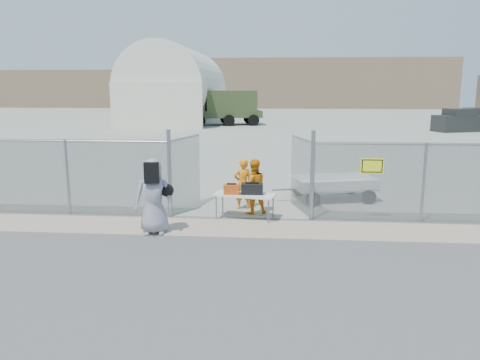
# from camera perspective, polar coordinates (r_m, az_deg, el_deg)

# --- Properties ---
(ground) EXTENTS (160.00, 160.00, 0.00)m
(ground) POSITION_cam_1_polar(r_m,az_deg,el_deg) (11.42, -0.85, -7.36)
(ground) COLOR #525050
(tarmac_inside) EXTENTS (160.00, 80.00, 0.01)m
(tarmac_inside) POSITION_cam_1_polar(r_m,az_deg,el_deg) (52.92, 3.65, 7.17)
(tarmac_inside) COLOR gray
(tarmac_inside) RESTS_ON ground
(dirt_strip) EXTENTS (44.00, 1.60, 0.01)m
(dirt_strip) POSITION_cam_1_polar(r_m,az_deg,el_deg) (12.37, -0.39, -5.87)
(dirt_strip) COLOR tan
(dirt_strip) RESTS_ON ground
(distant_hills) EXTENTS (140.00, 6.00, 9.00)m
(distant_hills) POSITION_cam_1_polar(r_m,az_deg,el_deg) (88.87, 7.48, 11.58)
(distant_hills) COLOR #7F684F
(distant_hills) RESTS_ON ground
(chain_link_fence) EXTENTS (40.00, 0.20, 2.20)m
(chain_link_fence) POSITION_cam_1_polar(r_m,az_deg,el_deg) (13.07, 0.00, 0.00)
(chain_link_fence) COLOR gray
(chain_link_fence) RESTS_ON ground
(quonset_hangar) EXTENTS (9.00, 18.00, 8.00)m
(quonset_hangar) POSITION_cam_1_polar(r_m,az_deg,el_deg) (51.98, -7.65, 11.43)
(quonset_hangar) COLOR silver
(quonset_hangar) RESTS_ON ground
(folding_table) EXTENTS (1.80, 1.04, 0.72)m
(folding_table) POSITION_cam_1_polar(r_m,az_deg,el_deg) (13.16, 0.59, -3.23)
(folding_table) COLOR white
(folding_table) RESTS_ON ground
(orange_bag) EXTENTS (0.44, 0.30, 0.27)m
(orange_bag) POSITION_cam_1_polar(r_m,az_deg,el_deg) (13.04, -1.04, -1.14)
(orange_bag) COLOR #CA4F17
(orange_bag) RESTS_ON folding_table
(black_duffel) EXTENTS (0.62, 0.38, 0.29)m
(black_duffel) POSITION_cam_1_polar(r_m,az_deg,el_deg) (13.05, 1.48, -1.07)
(black_duffel) COLOR black
(black_duffel) RESTS_ON folding_table
(security_worker_left) EXTENTS (0.65, 0.52, 1.55)m
(security_worker_left) POSITION_cam_1_polar(r_m,az_deg,el_deg) (14.15, 0.35, -0.49)
(security_worker_left) COLOR orange
(security_worker_left) RESTS_ON ground
(security_worker_right) EXTENTS (0.93, 0.82, 1.62)m
(security_worker_right) POSITION_cam_1_polar(r_m,az_deg,el_deg) (13.61, 1.65, -0.80)
(security_worker_right) COLOR orange
(security_worker_right) RESTS_ON ground
(visitor) EXTENTS (1.03, 0.75, 1.93)m
(visitor) POSITION_cam_1_polar(r_m,az_deg,el_deg) (11.91, -10.49, -1.96)
(visitor) COLOR gray
(visitor) RESTS_ON ground
(utility_trailer) EXTENTS (3.72, 2.54, 0.82)m
(utility_trailer) POSITION_cam_1_polar(r_m,az_deg,el_deg) (15.65, 11.27, -0.93)
(utility_trailer) COLOR white
(utility_trailer) RESTS_ON ground
(military_truck) EXTENTS (7.57, 4.21, 3.41)m
(military_truck) POSITION_cam_1_polar(r_m,az_deg,el_deg) (47.07, -1.83, 8.77)
(military_truck) COLOR #3A4926
(military_truck) RESTS_ON ground
(parked_vehicle_near) EXTENTS (4.57, 3.21, 1.89)m
(parked_vehicle_near) POSITION_cam_1_polar(r_m,az_deg,el_deg) (44.04, 25.13, 6.59)
(parked_vehicle_near) COLOR #272927
(parked_vehicle_near) RESTS_ON ground
(parked_vehicle_mid) EXTENTS (4.60, 3.17, 1.91)m
(parked_vehicle_mid) POSITION_cam_1_polar(r_m,az_deg,el_deg) (46.12, 26.78, 6.62)
(parked_vehicle_mid) COLOR #272927
(parked_vehicle_mid) RESTS_ON ground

